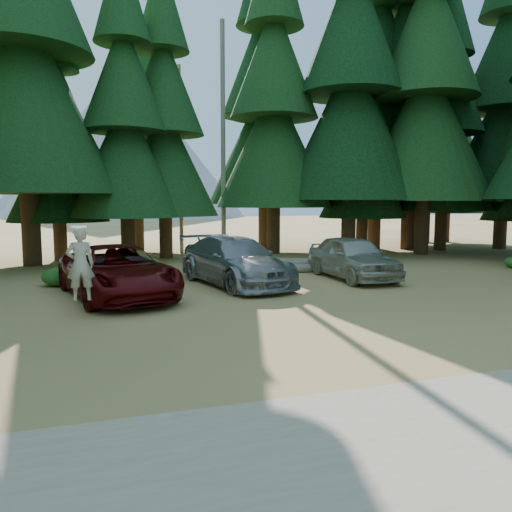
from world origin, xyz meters
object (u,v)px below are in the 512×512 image
object	(u,v)px
silver_minivan_center	(235,261)
log_left	(264,270)
silver_minivan_right	(352,257)
log_right	(302,264)
red_pickup	(117,271)
frisbee_player	(80,264)
log_mid	(316,261)

from	to	relation	value
silver_minivan_center	log_left	size ratio (longest dim) A/B	1.21
silver_minivan_right	log_right	size ratio (longest dim) A/B	0.88
red_pickup	frisbee_player	distance (m)	3.09
frisbee_player	log_mid	bearing A→B (deg)	-144.92
silver_minivan_center	log_mid	size ratio (longest dim) A/B	1.69
red_pickup	silver_minivan_right	bearing A→B (deg)	-5.39
log_mid	silver_minivan_center	bearing A→B (deg)	-121.66
log_left	log_mid	size ratio (longest dim) A/B	1.40
silver_minivan_right	log_mid	xyz separation A→B (m)	(0.50, 4.28, -0.66)
red_pickup	log_right	size ratio (longest dim) A/B	1.05
frisbee_player	log_mid	distance (m)	12.83
red_pickup	frisbee_player	size ratio (longest dim) A/B	3.18
log_left	silver_minivan_center	bearing A→B (deg)	-129.72
log_right	log_mid	bearing A→B (deg)	32.34
log_left	log_right	bearing A→B (deg)	29.95
silver_minivan_center	log_mid	xyz separation A→B (m)	(4.92, 4.23, -0.67)
frisbee_player	log_right	xyz separation A→B (m)	(8.64, 7.18, -1.21)
silver_minivan_right	log_left	xyz separation A→B (m)	(-2.71, 2.04, -0.63)
log_left	log_mid	world-z (taller)	log_left
silver_minivan_right	log_left	bearing A→B (deg)	143.19
frisbee_player	log_left	world-z (taller)	frisbee_player
red_pickup	silver_minivan_right	world-z (taller)	silver_minivan_right
silver_minivan_center	log_left	bearing A→B (deg)	37.46
red_pickup	log_mid	world-z (taller)	red_pickup
red_pickup	log_mid	xyz separation A→B (m)	(8.83, 5.36, -0.63)
silver_minivan_center	log_left	distance (m)	2.71
red_pickup	log_mid	bearing A→B (deg)	18.47
red_pickup	frisbee_player	bearing A→B (deg)	-120.55
red_pickup	silver_minivan_center	world-z (taller)	silver_minivan_center
log_mid	log_right	world-z (taller)	log_right
silver_minivan_right	log_right	world-z (taller)	silver_minivan_right
silver_minivan_right	log_right	distance (m)	3.33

